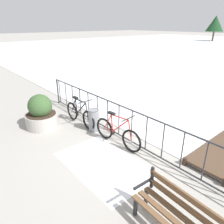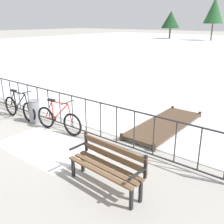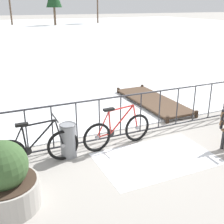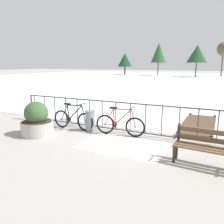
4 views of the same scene
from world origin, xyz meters
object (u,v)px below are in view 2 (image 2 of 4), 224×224
object	(u,v)px
trash_bin	(35,111)
bicycle_near_railing	(58,120)
park_bench	(108,163)
bicycle_second	(19,108)

from	to	relation	value
trash_bin	bicycle_near_railing	bearing A→B (deg)	-0.15
bicycle_near_railing	trash_bin	world-z (taller)	bicycle_near_railing
park_bench	trash_bin	distance (m)	4.13
bicycle_near_railing	park_bench	size ratio (longest dim) A/B	1.05
bicycle_near_railing	park_bench	world-z (taller)	bicycle_near_railing
bicycle_near_railing	park_bench	bearing A→B (deg)	-22.73
bicycle_near_railing	trash_bin	xyz separation A→B (m)	(-1.14, 0.00, 0.00)
bicycle_second	park_bench	size ratio (longest dim) A/B	1.05
bicycle_second	park_bench	world-z (taller)	bicycle_second
bicycle_second	park_bench	bearing A→B (deg)	-13.16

